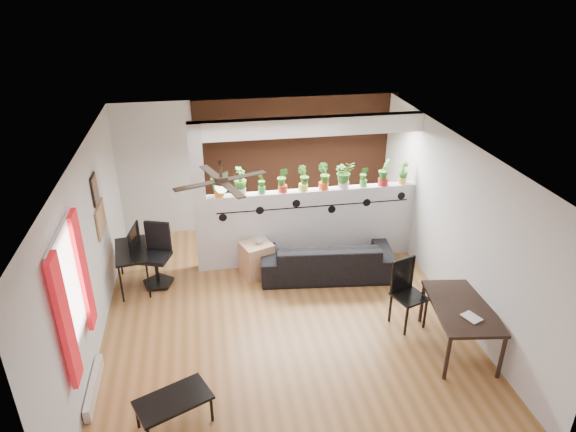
{
  "coord_description": "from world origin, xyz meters",
  "views": [
    {
      "loc": [
        -1.01,
        -6.3,
        4.74
      ],
      "look_at": [
        0.21,
        0.6,
        1.33
      ],
      "focal_mm": 32.0,
      "sensor_mm": 36.0,
      "label": 1
    }
  ],
  "objects_px": {
    "ceiling_fan": "(221,183)",
    "dining_table": "(462,310)",
    "potted_plant_3": "(283,179)",
    "cup": "(259,241)",
    "potted_plant_8": "(384,171)",
    "office_chair": "(157,259)",
    "potted_plant_7": "(364,176)",
    "potted_plant_9": "(403,172)",
    "potted_plant_2": "(262,183)",
    "potted_plant_4": "(303,178)",
    "sofa": "(327,259)",
    "cube_shelf": "(257,259)",
    "folding_chair": "(406,287)",
    "coffee_table": "(173,402)",
    "potted_plant_0": "(219,183)",
    "potted_plant_1": "(240,180)",
    "potted_plant_6": "(344,174)",
    "potted_plant_5": "(324,176)",
    "computer_desk": "(131,253)"
  },
  "relations": [
    {
      "from": "potted_plant_2",
      "to": "potted_plant_8",
      "type": "height_order",
      "value": "potted_plant_8"
    },
    {
      "from": "potted_plant_4",
      "to": "cup",
      "type": "relative_size",
      "value": 3.47
    },
    {
      "from": "potted_plant_3",
      "to": "coffee_table",
      "type": "xyz_separation_m",
      "value": [
        -1.81,
        -3.37,
        -1.24
      ]
    },
    {
      "from": "potted_plant_3",
      "to": "cup",
      "type": "distance_m",
      "value": 1.1
    },
    {
      "from": "sofa",
      "to": "office_chair",
      "type": "bearing_deg",
      "value": 1.71
    },
    {
      "from": "cup",
      "to": "potted_plant_9",
      "type": "bearing_deg",
      "value": 7.56
    },
    {
      "from": "potted_plant_2",
      "to": "potted_plant_6",
      "type": "xyz_separation_m",
      "value": [
        1.4,
        0.0,
        0.06
      ]
    },
    {
      "from": "potted_plant_3",
      "to": "ceiling_fan",
      "type": "bearing_deg",
      "value": -120.81
    },
    {
      "from": "potted_plant_9",
      "to": "cube_shelf",
      "type": "relative_size",
      "value": 0.67
    },
    {
      "from": "potted_plant_5",
      "to": "folding_chair",
      "type": "height_order",
      "value": "potted_plant_5"
    },
    {
      "from": "potted_plant_3",
      "to": "potted_plant_4",
      "type": "relative_size",
      "value": 1.0
    },
    {
      "from": "potted_plant_7",
      "to": "potted_plant_8",
      "type": "relative_size",
      "value": 0.76
    },
    {
      "from": "potted_plant_0",
      "to": "sofa",
      "type": "xyz_separation_m",
      "value": [
        1.71,
        -0.56,
        -1.28
      ]
    },
    {
      "from": "ceiling_fan",
      "to": "potted_plant_6",
      "type": "bearing_deg",
      "value": 40.24
    },
    {
      "from": "office_chair",
      "to": "ceiling_fan",
      "type": "bearing_deg",
      "value": -54.19
    },
    {
      "from": "potted_plant_0",
      "to": "potted_plant_9",
      "type": "xyz_separation_m",
      "value": [
        3.16,
        0.0,
        -0.03
      ]
    },
    {
      "from": "ceiling_fan",
      "to": "cup",
      "type": "distance_m",
      "value": 2.31
    },
    {
      "from": "potted_plant_4",
      "to": "dining_table",
      "type": "relative_size",
      "value": 0.32
    },
    {
      "from": "dining_table",
      "to": "coffee_table",
      "type": "distance_m",
      "value": 3.86
    },
    {
      "from": "potted_plant_8",
      "to": "coffee_table",
      "type": "xyz_separation_m",
      "value": [
        -3.57,
        -3.37,
        -1.26
      ]
    },
    {
      "from": "potted_plant_4",
      "to": "potted_plant_5",
      "type": "height_order",
      "value": "potted_plant_5"
    },
    {
      "from": "potted_plant_2",
      "to": "potted_plant_8",
      "type": "xyz_separation_m",
      "value": [
        2.11,
        0.0,
        0.06
      ]
    },
    {
      "from": "potted_plant_0",
      "to": "potted_plant_5",
      "type": "bearing_deg",
      "value": 0.0
    },
    {
      "from": "coffee_table",
      "to": "potted_plant_6",
      "type": "bearing_deg",
      "value": 49.65
    },
    {
      "from": "potted_plant_1",
      "to": "dining_table",
      "type": "xyz_separation_m",
      "value": [
        2.68,
        -2.69,
        -0.98
      ]
    },
    {
      "from": "potted_plant_0",
      "to": "potted_plant_3",
      "type": "height_order",
      "value": "potted_plant_0"
    },
    {
      "from": "potted_plant_3",
      "to": "computer_desk",
      "type": "xyz_separation_m",
      "value": [
        -2.52,
        -0.34,
        -0.97
      ]
    },
    {
      "from": "potted_plant_7",
      "to": "computer_desk",
      "type": "distance_m",
      "value": 4.05
    },
    {
      "from": "potted_plant_2",
      "to": "potted_plant_5",
      "type": "xyz_separation_m",
      "value": [
        1.05,
        0.0,
        0.05
      ]
    },
    {
      "from": "potted_plant_3",
      "to": "potted_plant_2",
      "type": "bearing_deg",
      "value": 180.0
    },
    {
      "from": "potted_plant_8",
      "to": "office_chair",
      "type": "relative_size",
      "value": 0.45
    },
    {
      "from": "cube_shelf",
      "to": "folding_chair",
      "type": "xyz_separation_m",
      "value": [
        1.96,
        -1.67,
        0.31
      ]
    },
    {
      "from": "potted_plant_6",
      "to": "dining_table",
      "type": "xyz_separation_m",
      "value": [
        0.92,
        -2.69,
        -0.99
      ]
    },
    {
      "from": "potted_plant_1",
      "to": "potted_plant_7",
      "type": "distance_m",
      "value": 2.11
    },
    {
      "from": "potted_plant_0",
      "to": "coffee_table",
      "type": "height_order",
      "value": "potted_plant_0"
    },
    {
      "from": "ceiling_fan",
      "to": "dining_table",
      "type": "height_order",
      "value": "ceiling_fan"
    },
    {
      "from": "potted_plant_9",
      "to": "computer_desk",
      "type": "relative_size",
      "value": 0.4
    },
    {
      "from": "potted_plant_3",
      "to": "potted_plant_6",
      "type": "height_order",
      "value": "potted_plant_6"
    },
    {
      "from": "potted_plant_3",
      "to": "coffee_table",
      "type": "bearing_deg",
      "value": -118.24
    },
    {
      "from": "potted_plant_0",
      "to": "coffee_table",
      "type": "xyz_separation_m",
      "value": [
        -0.76,
        -3.37,
        -1.25
      ]
    },
    {
      "from": "potted_plant_8",
      "to": "cube_shelf",
      "type": "height_order",
      "value": "potted_plant_8"
    },
    {
      "from": "potted_plant_7",
      "to": "potted_plant_9",
      "type": "bearing_deg",
      "value": 0.0
    },
    {
      "from": "potted_plant_7",
      "to": "cup",
      "type": "relative_size",
      "value": 2.86
    },
    {
      "from": "potted_plant_4",
      "to": "dining_table",
      "type": "bearing_deg",
      "value": -58.84
    },
    {
      "from": "ceiling_fan",
      "to": "cube_shelf",
      "type": "xyz_separation_m",
      "value": [
        0.57,
        1.46,
        -2.02
      ]
    },
    {
      "from": "ceiling_fan",
      "to": "potted_plant_9",
      "type": "bearing_deg",
      "value": 29.51
    },
    {
      "from": "potted_plant_4",
      "to": "potted_plant_8",
      "type": "relative_size",
      "value": 0.92
    },
    {
      "from": "potted_plant_8",
      "to": "ceiling_fan",
      "type": "bearing_deg",
      "value": -147.53
    },
    {
      "from": "sofa",
      "to": "coffee_table",
      "type": "xyz_separation_m",
      "value": [
        -2.47,
        -2.82,
        0.03
      ]
    },
    {
      "from": "potted_plant_9",
      "to": "sofa",
      "type": "relative_size",
      "value": 0.19
    }
  ]
}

